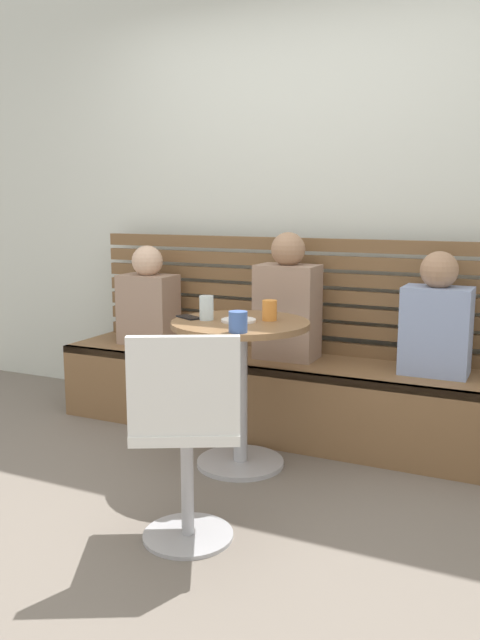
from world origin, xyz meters
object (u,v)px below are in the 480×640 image
at_px(person_child_middle, 148,301).
at_px(cup_glass_tall, 206,308).
at_px(booth_bench, 282,396).
at_px(person_adult, 287,303).
at_px(white_chair, 186,431).
at_px(plate_small, 239,320).
at_px(cup_tumbler_orange, 270,310).
at_px(cafe_table, 240,365).
at_px(person_child_left, 437,321).
at_px(phone_on_table, 189,317).
at_px(cup_mug_blue, 238,322).

bearing_deg(person_child_middle, cup_glass_tall, -38.99).
height_order(booth_bench, person_child_middle, person_child_middle).
bearing_deg(person_adult, white_chair, -84.75).
bearing_deg(white_chair, plate_small, 101.31).
bearing_deg(cup_tumbler_orange, cafe_table, -145.88).
bearing_deg(person_child_middle, person_child_left, 0.05).
bearing_deg(plate_small, white_chair, -78.69).
bearing_deg(person_adult, person_child_left, -0.11).
height_order(person_child_left, plate_small, person_child_left).
height_order(cup_tumbler_orange, plate_small, cup_tumbler_orange).
height_order(person_adult, phone_on_table, person_adult).
relative_size(cup_tumbler_orange, cup_glass_tall, 0.83).
bearing_deg(plate_small, cup_glass_tall, -170.13).
bearing_deg(cup_mug_blue, white_chair, -85.43).
bearing_deg(plate_small, cafe_table, 72.48).
xyz_separation_m(person_child_middle, phone_on_table, (0.62, -0.58, 0.04)).
distance_m(white_chair, cup_mug_blue, 0.64).
bearing_deg(person_child_middle, cup_tumbler_orange, -24.79).
bearing_deg(person_child_left, person_child_middle, -179.95).
height_order(booth_bench, plate_small, plate_small).
bearing_deg(cup_tumbler_orange, person_adult, 100.75).
bearing_deg(booth_bench, person_adult, 70.61).
xyz_separation_m(person_adult, person_child_left, (0.81, -0.00, -0.04)).
relative_size(person_child_left, phone_on_table, 4.51).
height_order(cup_glass_tall, plate_small, cup_glass_tall).
height_order(cup_mug_blue, plate_small, cup_mug_blue).
bearing_deg(cafe_table, phone_on_table, -173.65).
height_order(cafe_table, person_child_middle, person_child_middle).
bearing_deg(white_chair, cup_glass_tall, 112.69).
bearing_deg(person_child_left, white_chair, -116.92).
xyz_separation_m(person_child_left, plate_small, (-0.85, -0.56, 0.03)).
height_order(white_chair, person_adult, person_adult).
xyz_separation_m(person_child_middle, cup_mug_blue, (1.00, -0.81, 0.08)).
bearing_deg(booth_bench, phone_on_table, -117.89).
xyz_separation_m(person_adult, phone_on_table, (-0.30, -0.58, -0.01)).
xyz_separation_m(person_child_middle, cup_tumbler_orange, (1.01, -0.47, 0.08)).
bearing_deg(cup_mug_blue, cup_tumbler_orange, 88.60).
relative_size(person_child_middle, cup_mug_blue, 6.44).
distance_m(booth_bench, cup_tumbler_orange, 0.72).
distance_m(booth_bench, phone_on_table, 0.81).
relative_size(white_chair, phone_on_table, 6.07).
distance_m(cafe_table, person_child_left, 1.03).
bearing_deg(white_chair, cup_tumbler_orange, 92.29).
height_order(booth_bench, cup_mug_blue, cup_mug_blue).
bearing_deg(cup_tumbler_orange, plate_small, -142.94).
height_order(cafe_table, cup_glass_tall, cup_glass_tall).
bearing_deg(person_child_left, cup_tumbler_orange, -147.08).
bearing_deg(person_child_middle, cafe_table, -31.57).
bearing_deg(person_child_left, cup_glass_tall, -149.67).
bearing_deg(phone_on_table, person_child_middle, 75.50).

